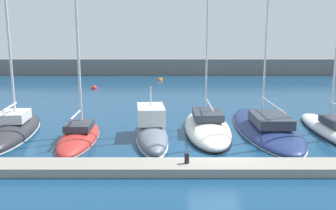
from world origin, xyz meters
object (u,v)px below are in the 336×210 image
Objects in this scene: sailboat_red_second at (79,136)px; sailboat_charcoal_nearest at (15,130)px; sailboat_white_sixth at (334,129)px; dock_bollard at (187,158)px; sailboat_ivory_fourth at (207,127)px; mooring_buoy_orange at (160,80)px; sailboat_navy_fifth at (266,127)px; mooring_buoy_red at (94,89)px; motorboat_slate_third at (152,130)px.

sailboat_charcoal_nearest is at bearing 75.59° from sailboat_red_second.
dock_bollard is at bearing 122.15° from sailboat_white_sixth.
sailboat_ivory_fourth is at bearing -78.31° from sailboat_red_second.
sailboat_white_sixth is at bearing -86.39° from sailboat_red_second.
sailboat_red_second is 18.06× the size of mooring_buoy_orange.
sailboat_navy_fifth is 26.47× the size of mooring_buoy_red.
sailboat_ivory_fourth is at bearing -82.01° from mooring_buoy_orange.
sailboat_white_sixth reaches higher than sailboat_ivory_fourth.
sailboat_white_sixth reaches higher than sailboat_red_second.
motorboat_slate_third reaches higher than mooring_buoy_red.
sailboat_red_second is at bearing -108.17° from sailboat_charcoal_nearest.
sailboat_ivory_fourth is 21.90× the size of mooring_buoy_orange.
sailboat_charcoal_nearest is at bearing -93.81° from mooring_buoy_red.
sailboat_navy_fifth reaches higher than mooring_buoy_orange.
mooring_buoy_red is at bearing 39.44° from sailboat_navy_fifth.
motorboat_slate_third reaches higher than dock_bollard.
sailboat_white_sixth reaches higher than mooring_buoy_red.
sailboat_ivory_fourth reaches higher than sailboat_charcoal_nearest.
motorboat_slate_third is at bearing 103.06° from sailboat_navy_fifth.
sailboat_white_sixth is at bearing -44.66° from mooring_buoy_red.
sailboat_red_second is 26.38× the size of dock_bollard.
dock_bollard is at bearing -86.61° from mooring_buoy_orange.
sailboat_charcoal_nearest is 1.14× the size of sailboat_red_second.
sailboat_charcoal_nearest is at bearing -108.23° from mooring_buoy_orange.
sailboat_ivory_fourth is 21.97× the size of mooring_buoy_red.
mooring_buoy_orange is at bearing 7.88° from sailboat_ivory_fourth.
dock_bollard reaches higher than mooring_buoy_red.
sailboat_ivory_fourth is at bearing -91.19° from sailboat_charcoal_nearest.
motorboat_slate_third is at bearing 93.30° from sailboat_white_sixth.
sailboat_white_sixth reaches higher than motorboat_slate_third.
mooring_buoy_red is at bearing -135.48° from mooring_buoy_orange.
sailboat_red_second is 1.73× the size of motorboat_slate_third.
mooring_buoy_red is (-13.24, 15.88, -0.23)m from sailboat_navy_fifth.
dock_bollard is (-1.48, -6.10, 0.30)m from sailboat_ivory_fourth.
dock_bollard reaches higher than mooring_buoy_orange.
sailboat_ivory_fourth is at bearing -59.03° from mooring_buoy_red.
sailboat_white_sixth reaches higher than dock_bollard.
mooring_buoy_orange is (7.68, 23.34, -0.33)m from sailboat_charcoal_nearest.
sailboat_white_sixth reaches higher than sailboat_charcoal_nearest.
dock_bollard is (-8.63, -5.64, 0.25)m from sailboat_white_sixth.
sailboat_red_second is at bearing 89.21° from motorboat_slate_third.
mooring_buoy_orange is (3.87, 24.25, -0.24)m from sailboat_red_second.
sailboat_navy_fifth is at bearing 76.45° from sailboat_white_sixth.
motorboat_slate_third is 5.15m from dock_bollard.
motorboat_slate_third is at bearing -98.98° from sailboat_charcoal_nearest.
sailboat_charcoal_nearest is 30.12× the size of dock_bollard.
sailboat_charcoal_nearest is 3.92m from sailboat_red_second.
sailboat_white_sixth is at bearing -102.89° from sailboat_navy_fifth.
motorboat_slate_third is 15.26× the size of dock_bollard.
sailboat_charcoal_nearest is at bearing 93.62° from sailboat_navy_fifth.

